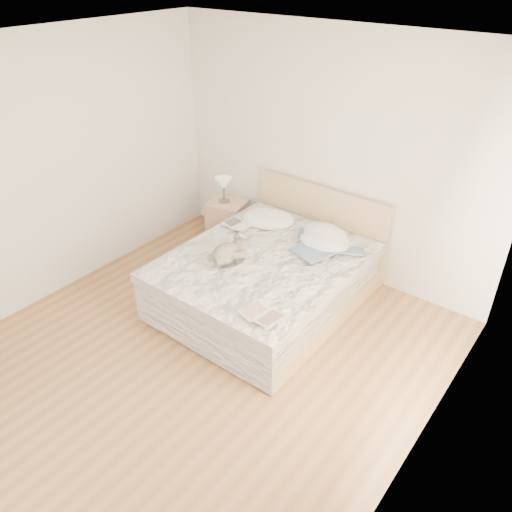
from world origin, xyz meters
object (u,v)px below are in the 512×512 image
at_px(bed, 269,277).
at_px(nightstand, 228,222).
at_px(photo_book, 238,225).
at_px(teddy_bear, 225,258).
at_px(table_lamp, 224,185).
at_px(childrens_book, 262,315).

height_order(bed, nightstand, bed).
bearing_deg(photo_book, teddy_bear, -57.45).
xyz_separation_m(table_lamp, teddy_bear, (0.99, -1.12, -0.14)).
bearing_deg(teddy_bear, nightstand, 138.23).
bearing_deg(nightstand, childrens_book, -42.17).
xyz_separation_m(nightstand, table_lamp, (-0.04, -0.01, 0.51)).
xyz_separation_m(photo_book, teddy_bear, (0.36, -0.64, 0.02)).
distance_m(bed, childrens_book, 1.10).
xyz_separation_m(bed, childrens_book, (0.58, -0.88, 0.32)).
bearing_deg(nightstand, teddy_bear, -49.97).
xyz_separation_m(table_lamp, photo_book, (0.63, -0.47, -0.16)).
relative_size(bed, table_lamp, 6.69).
bearing_deg(childrens_book, teddy_bear, 158.06).
relative_size(photo_book, teddy_bear, 0.85).
height_order(photo_book, childrens_book, same).
height_order(bed, photo_book, bed).
relative_size(nightstand, teddy_bear, 1.49).
xyz_separation_m(bed, photo_book, (-0.62, 0.25, 0.32)).
relative_size(table_lamp, childrens_book, 0.89).
distance_m(photo_book, teddy_bear, 0.74).
bearing_deg(photo_book, bed, -18.76).
bearing_deg(table_lamp, nightstand, 16.97).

